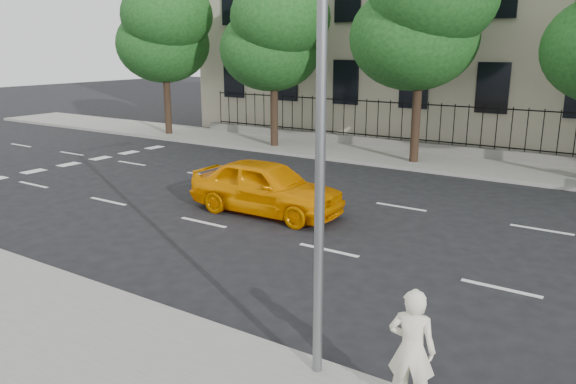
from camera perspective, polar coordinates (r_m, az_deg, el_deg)
name	(u,v)px	position (r m, az deg, el deg)	size (l,w,h in m)	color
ground	(269,286)	(11.65, -1.97, -9.55)	(120.00, 120.00, 0.00)	black
near_sidewalk	(112,376)	(9.04, -17.49, -17.39)	(60.00, 4.00, 0.15)	gray
far_sidewalk	(468,165)	(23.95, 17.78, 2.60)	(60.00, 4.00, 0.15)	gray
lane_markings	(369,226)	(15.51, 8.24, -3.43)	(49.60, 4.62, 0.01)	silver
crosswalk	(52,168)	(24.60, -22.88, 2.29)	(0.50, 12.10, 0.01)	silver
iron_fence	(480,145)	(25.46, 18.94, 4.50)	(30.00, 0.50, 2.20)	slate
street_light	(342,16)	(7.82, 5.55, 17.34)	(0.25, 3.32, 8.05)	slate
tree_a	(166,19)	(31.25, -12.31, 16.78)	(5.71, 5.31, 9.39)	#382619
tree_b	(276,22)	(26.74, -1.19, 16.91)	(5.53, 5.12, 8.97)	#382619
tree_c	(425,2)	(23.53, 13.75, 18.22)	(5.89, 5.50, 9.80)	#382619
yellow_taxi	(266,187)	(16.35, -2.24, 0.53)	(1.87, 4.66, 1.59)	#F58F00
woman_near	(412,350)	(7.64, 12.45, -15.39)	(0.61, 0.40, 1.68)	#EBE6CA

